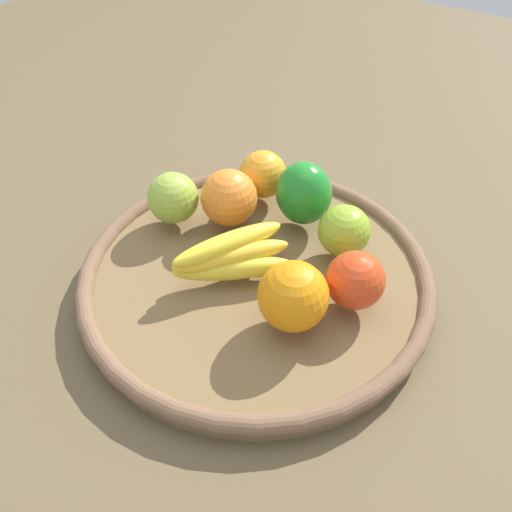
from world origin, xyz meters
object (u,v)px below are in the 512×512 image
Objects in this scene: apple_1 at (344,231)px; apple_0 at (173,198)px; banana_bunch at (231,256)px; bell_pepper at (304,194)px; apple_2 at (355,280)px; orange_2 at (229,198)px; orange_1 at (263,174)px; orange_0 at (293,296)px.

apple_0 reaches higher than apple_1.
bell_pepper is at bearing 170.84° from banana_bunch.
bell_pepper is at bearing -128.69° from apple_2.
orange_1 is at bearing 176.28° from orange_2.
apple_1 is at bearing 106.82° from apple_0.
bell_pepper is (-0.17, -0.08, 0.00)m from orange_0.
orange_0 is 0.14m from apple_1.
apple_2 is at bearing 145.89° from orange_0.
bell_pepper is 1.30× the size of orange_1.
orange_1 is (-0.16, -0.06, 0.01)m from banana_bunch.
orange_0 is 1.19× the size of apple_1.
apple_0 is (0.07, -0.23, 0.00)m from apple_1.
bell_pepper is 1.27× the size of apple_0.
orange_2 is 0.17m from apple_1.
apple_1 reaches higher than banana_bunch.
banana_bunch is 0.14m from apple_0.
banana_bunch is (0.09, 0.06, -0.01)m from orange_2.
orange_0 is at bearing 118.67° from bell_pepper.
orange_0 is 0.19m from bell_pepper.
bell_pepper is 1.32× the size of apple_1.
orange_2 is at bearing -79.58° from apple_1.
apple_1 is (-0.11, 0.10, 0.01)m from banana_bunch.
banana_bunch is 2.06× the size of apple_0.
orange_1 is at bearing -139.23° from orange_0.
apple_0 is at bearing 35.12° from bell_pepper.
orange_1 is at bearing -160.45° from banana_bunch.
banana_bunch is at bearing 19.55° from orange_1.
orange_2 is (-0.04, -0.21, 0.00)m from apple_2.
orange_2 reaches higher than apple_2.
apple_2 is 0.17m from bell_pepper.
orange_2 is at bearing -143.40° from banana_bunch.
apple_2 is 0.98× the size of apple_0.
orange_2 is 0.53× the size of banana_bunch.
apple_2 is at bearing 143.97° from bell_pepper.
orange_2 is at bearing -123.51° from orange_0.
apple_1 is 0.24m from apple_0.
banana_bunch is 1.62× the size of bell_pepper.
banana_bunch is at bearing -104.33° from orange_0.
orange_1 is at bearing -11.31° from bell_pepper.
bell_pepper is 0.18m from apple_0.
orange_1 is at bearing 148.37° from apple_0.
banana_bunch is (-0.03, -0.11, -0.01)m from orange_0.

